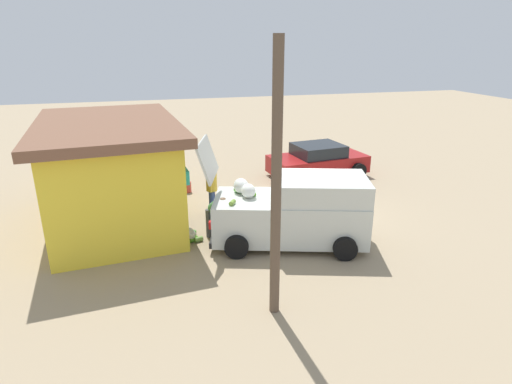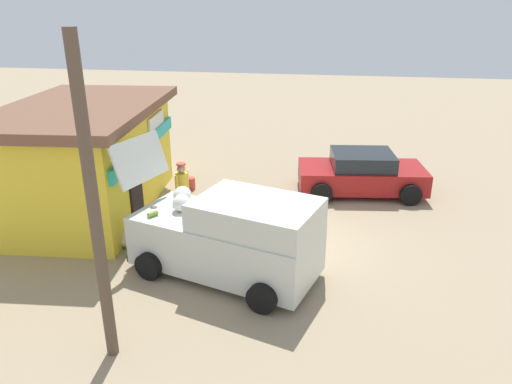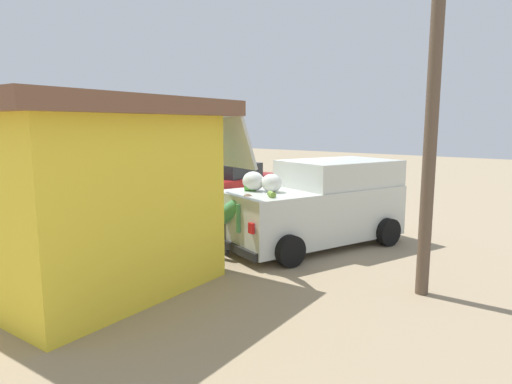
# 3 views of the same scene
# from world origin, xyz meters

# --- Properties ---
(ground_plane) EXTENTS (60.00, 60.00, 0.00)m
(ground_plane) POSITION_xyz_m (0.00, 0.00, 0.00)
(ground_plane) COLOR #9E896B
(storefront_bar) EXTENTS (6.70, 4.49, 3.10)m
(storefront_bar) POSITION_xyz_m (1.04, 5.58, 1.59)
(storefront_bar) COLOR yellow
(storefront_bar) RESTS_ON ground_plane
(delivery_van) EXTENTS (3.07, 4.72, 2.86)m
(delivery_van) POSITION_xyz_m (-1.88, 0.78, 0.94)
(delivery_van) COLOR silver
(delivery_van) RESTS_ON ground_plane
(parked_sedan) EXTENTS (2.61, 4.11, 1.33)m
(parked_sedan) POSITION_xyz_m (3.69, -2.26, 0.63)
(parked_sedan) COLOR maroon
(parked_sedan) RESTS_ON ground_plane
(vendor_standing) EXTENTS (0.55, 0.43, 1.71)m
(vendor_standing) POSITION_xyz_m (0.61, 2.65, 0.99)
(vendor_standing) COLOR navy
(vendor_standing) RESTS_ON ground_plane
(customer_bending) EXTENTS (0.81, 0.66, 1.34)m
(customer_bending) POSITION_xyz_m (-1.09, 2.79, 0.84)
(customer_bending) COLOR #4C4C51
(customer_bending) RESTS_ON ground_plane
(unloaded_banana_pile) EXTENTS (0.79, 0.82, 0.38)m
(unloaded_banana_pile) POSITION_xyz_m (-0.98, 3.65, 0.17)
(unloaded_banana_pile) COLOR silver
(unloaded_banana_pile) RESTS_ON ground_plane
(paint_bucket) EXTENTS (0.28, 0.28, 0.39)m
(paint_bucket) POSITION_xyz_m (3.04, 3.18, 0.19)
(paint_bucket) COLOR #BF3F33
(paint_bucket) RESTS_ON ground_plane
(utility_pole) EXTENTS (0.20, 0.20, 5.41)m
(utility_pole) POSITION_xyz_m (-4.78, 2.27, 2.71)
(utility_pole) COLOR brown
(utility_pole) RESTS_ON ground_plane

